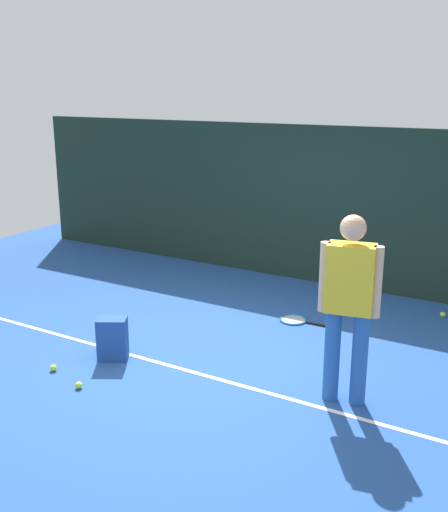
% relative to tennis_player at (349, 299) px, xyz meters
% --- Properties ---
extents(ground_plane, '(12.00, 12.00, 0.00)m').
position_rel_tennis_player_xyz_m(ground_plane, '(-1.55, 0.12, -0.97)').
color(ground_plane, '#234C93').
extents(back_fence, '(10.00, 0.10, 2.21)m').
position_rel_tennis_player_xyz_m(back_fence, '(-1.55, 3.12, 0.14)').
color(back_fence, '#192D23').
rests_on(back_fence, ground).
extents(court_line, '(9.00, 0.05, 0.00)m').
position_rel_tennis_player_xyz_m(court_line, '(-1.55, -0.22, -0.96)').
color(court_line, white).
rests_on(court_line, ground).
extents(tennis_player, '(0.52, 0.29, 1.70)m').
position_rel_tennis_player_xyz_m(tennis_player, '(0.00, 0.00, 0.00)').
color(tennis_player, '#2659A5').
rests_on(tennis_player, ground).
extents(tennis_racket, '(0.62, 0.34, 0.03)m').
position_rel_tennis_player_xyz_m(tennis_racket, '(-1.15, 1.53, -0.95)').
color(tennis_racket, black).
rests_on(tennis_racket, ground).
extents(backpack, '(0.36, 0.37, 0.44)m').
position_rel_tennis_player_xyz_m(backpack, '(-2.36, -0.36, -0.76)').
color(backpack, '#1E478C').
rests_on(backpack, ground).
extents(tennis_ball_near_player, '(0.07, 0.07, 0.07)m').
position_rel_tennis_player_xyz_m(tennis_ball_near_player, '(-2.20, -1.04, -0.93)').
color(tennis_ball_near_player, '#CCE033').
rests_on(tennis_ball_near_player, ground).
extents(tennis_ball_by_fence, '(0.07, 0.07, 0.07)m').
position_rel_tennis_player_xyz_m(tennis_ball_by_fence, '(-2.67, -0.91, -0.93)').
color(tennis_ball_by_fence, '#CCE033').
rests_on(tennis_ball_by_fence, ground).
extents(tennis_ball_mid_court, '(0.07, 0.07, 0.07)m').
position_rel_tennis_player_xyz_m(tennis_ball_mid_court, '(0.34, 2.57, -0.93)').
color(tennis_ball_mid_court, '#CCE033').
rests_on(tennis_ball_mid_court, ground).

